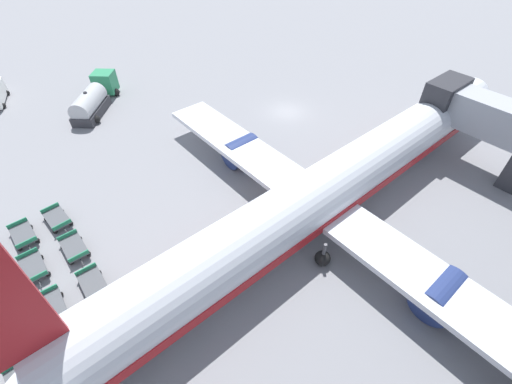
# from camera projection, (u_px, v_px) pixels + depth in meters

# --- Properties ---
(ground_plane) EXTENTS (500.00, 500.00, 0.00)m
(ground_plane) POSITION_uv_depth(u_px,v_px,m) (287.00, 112.00, 40.07)
(ground_plane) COLOR gray
(airplane) EXTENTS (36.95, 47.33, 13.89)m
(airplane) POSITION_uv_depth(u_px,v_px,m) (329.00, 189.00, 25.77)
(airplane) COLOR silver
(airplane) RESTS_ON ground_plane
(fuel_tanker_primary) EXTENTS (8.46, 7.77, 2.92)m
(fuel_tanker_primary) POSITION_uv_depth(u_px,v_px,m) (94.00, 100.00, 39.58)
(fuel_tanker_primary) COLOR #2D8C5B
(fuel_tanker_primary) RESTS_ON ground_plane
(baggage_dolly_row_near_col_c) EXTENTS (3.30, 1.59, 0.92)m
(baggage_dolly_row_near_col_c) POSITION_uv_depth(u_px,v_px,m) (8.00, 333.00, 20.24)
(baggage_dolly_row_near_col_c) COLOR #515459
(baggage_dolly_row_near_col_c) RESTS_ON ground_plane
(baggage_dolly_row_near_col_d) EXTENTS (3.33, 1.67, 0.92)m
(baggage_dolly_row_near_col_d) POSITION_uv_depth(u_px,v_px,m) (24.00, 384.00, 18.18)
(baggage_dolly_row_near_col_d) COLOR #515459
(baggage_dolly_row_near_col_d) RESTS_ON ground_plane
(baggage_dolly_row_mid_a_col_a) EXTENTS (3.32, 1.64, 0.92)m
(baggage_dolly_row_mid_a_col_a) POSITION_uv_depth(u_px,v_px,m) (23.00, 235.00, 25.73)
(baggage_dolly_row_mid_a_col_a) COLOR #515459
(baggage_dolly_row_mid_a_col_a) RESTS_ON ground_plane
(baggage_dolly_row_mid_a_col_b) EXTENTS (3.30, 1.58, 0.92)m
(baggage_dolly_row_mid_a_col_b) POSITION_uv_depth(u_px,v_px,m) (33.00, 268.00, 23.59)
(baggage_dolly_row_mid_a_col_b) COLOR #515459
(baggage_dolly_row_mid_a_col_b) RESTS_ON ground_plane
(baggage_dolly_row_mid_a_col_c) EXTENTS (3.31, 1.61, 0.92)m
(baggage_dolly_row_mid_a_col_c) POSITION_uv_depth(u_px,v_px,m) (52.00, 308.00, 21.40)
(baggage_dolly_row_mid_a_col_c) COLOR #515459
(baggage_dolly_row_mid_a_col_c) RESTS_ON ground_plane
(baggage_dolly_row_mid_a_col_d) EXTENTS (3.30, 1.58, 0.92)m
(baggage_dolly_row_mid_a_col_d) POSITION_uv_depth(u_px,v_px,m) (77.00, 353.00, 19.36)
(baggage_dolly_row_mid_a_col_d) COLOR #515459
(baggage_dolly_row_mid_a_col_d) RESTS_ON ground_plane
(baggage_dolly_row_mid_b_col_a) EXTENTS (3.35, 1.72, 0.92)m
(baggage_dolly_row_mid_b_col_a) POSITION_uv_depth(u_px,v_px,m) (57.00, 219.00, 26.95)
(baggage_dolly_row_mid_b_col_a) COLOR #515459
(baggage_dolly_row_mid_b_col_a) RESTS_ON ground_plane
(baggage_dolly_row_mid_b_col_b) EXTENTS (3.31, 1.59, 0.92)m
(baggage_dolly_row_mid_b_col_b) POSITION_uv_depth(u_px,v_px,m) (74.00, 248.00, 24.85)
(baggage_dolly_row_mid_b_col_b) COLOR #515459
(baggage_dolly_row_mid_b_col_b) RESTS_ON ground_plane
(baggage_dolly_row_mid_b_col_c) EXTENTS (3.30, 1.57, 0.92)m
(baggage_dolly_row_mid_b_col_c) POSITION_uv_depth(u_px,v_px,m) (93.00, 284.00, 22.63)
(baggage_dolly_row_mid_b_col_c) COLOR #515459
(baggage_dolly_row_mid_b_col_c) RESTS_ON ground_plane
(baggage_dolly_row_mid_b_col_d) EXTENTS (3.33, 1.65, 0.92)m
(baggage_dolly_row_mid_b_col_d) POSITION_uv_depth(u_px,v_px,m) (116.00, 324.00, 20.65)
(baggage_dolly_row_mid_b_col_d) COLOR #515459
(baggage_dolly_row_mid_b_col_d) RESTS_ON ground_plane
(stand_guidance_stripe) EXTENTS (1.18, 31.39, 0.01)m
(stand_guidance_stripe) POSITION_uv_depth(u_px,v_px,m) (203.00, 261.00, 24.55)
(stand_guidance_stripe) COLOR yellow
(stand_guidance_stripe) RESTS_ON ground_plane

